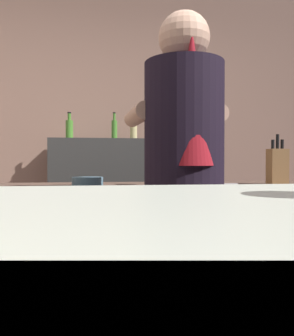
{
  "coord_description": "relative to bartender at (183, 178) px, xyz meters",
  "views": [
    {
      "loc": [
        0.0,
        -1.2,
        1.05
      ],
      "look_at": [
        0.06,
        -0.75,
        1.04
      ],
      "focal_mm": 37.63,
      "sensor_mm": 36.0,
      "label": 1
    }
  ],
  "objects": [
    {
      "name": "chefs_knife",
      "position": [
        0.28,
        0.41,
        -0.06
      ],
      "size": [
        0.24,
        0.05,
        0.01
      ],
      "primitive_type": "cube",
      "rotation": [
        0.0,
        0.0,
        0.06
      ],
      "color": "silver",
      "rests_on": "prep_counter"
    },
    {
      "name": "wall_back",
      "position": [
        -0.35,
        1.93,
        0.37
      ],
      "size": [
        5.2,
        0.1,
        2.7
      ],
      "primitive_type": "cube",
      "color": "#997360",
      "rests_on": "ground"
    },
    {
      "name": "bottle_soy",
      "position": [
        -0.63,
        1.61,
        0.35
      ],
      "size": [
        0.06,
        0.06,
        0.23
      ],
      "color": "#47872D",
      "rests_on": "back_shelf"
    },
    {
      "name": "bottle_hot_sauce",
      "position": [
        -0.24,
        1.64,
        0.36
      ],
      "size": [
        0.05,
        0.05,
        0.24
      ],
      "color": "#468530",
      "rests_on": "back_shelf"
    },
    {
      "name": "bottle_vinegar",
      "position": [
        -0.07,
        1.63,
        0.35
      ],
      "size": [
        0.06,
        0.06,
        0.21
      ],
      "color": "#CFC380",
      "rests_on": "back_shelf"
    },
    {
      "name": "knife_block",
      "position": [
        0.63,
        0.4,
        0.05
      ],
      "size": [
        0.1,
        0.08,
        0.28
      ],
      "color": "olive",
      "rests_on": "prep_counter"
    },
    {
      "name": "mixing_bowl",
      "position": [
        -0.43,
        0.44,
        -0.04
      ],
      "size": [
        0.17,
        0.17,
        0.05
      ],
      "primitive_type": "cylinder",
      "color": "slate",
      "rests_on": "prep_counter"
    },
    {
      "name": "bartender",
      "position": [
        0.0,
        0.0,
        0.0
      ],
      "size": [
        0.45,
        0.53,
        1.69
      ],
      "rotation": [
        0.0,
        0.0,
        1.66
      ],
      "color": "#272E3F",
      "rests_on": "ground"
    },
    {
      "name": "back_shelf",
      "position": [
        -0.38,
        1.65,
        -0.36
      ],
      "size": [
        0.81,
        0.36,
        1.25
      ],
      "primitive_type": "cube",
      "color": "#373735",
      "rests_on": "ground"
    },
    {
      "name": "prep_counter",
      "position": [
        0.0,
        0.46,
        -0.52
      ],
      "size": [
        2.1,
        0.6,
        0.92
      ],
      "primitive_type": "cube",
      "color": "brown",
      "rests_on": "ground"
    }
  ]
}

